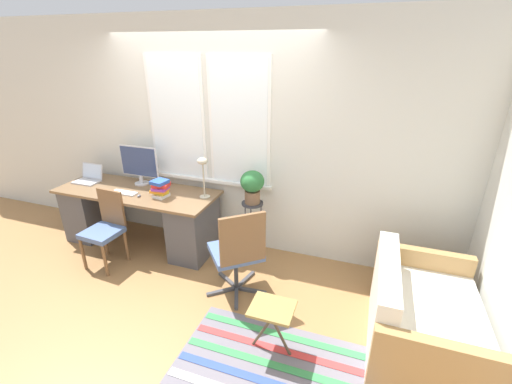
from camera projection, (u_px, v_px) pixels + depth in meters
ground_plane at (188, 271)px, 3.88m from camera, size 14.00×14.00×0.00m
wall_back_with_window at (213, 137)px, 4.04m from camera, size 9.00×0.12×2.70m
desk at (140, 215)px, 4.31m from camera, size 2.01×0.72×0.73m
laptop at (89, 178)px, 4.44m from camera, size 0.32×0.26×0.21m
monitor at (139, 164)px, 4.27m from camera, size 0.53×0.18×0.49m
keyboard at (124, 193)px, 4.09m from camera, size 0.32×0.11×0.02m
mouse at (139, 196)px, 3.99m from camera, size 0.03×0.06×0.03m
desk_lamp at (203, 167)px, 3.84m from camera, size 0.12×0.12×0.48m
book_stack at (160, 188)px, 3.95m from camera, size 0.23×0.20×0.21m
desk_chair_wooden at (105, 227)px, 3.87m from camera, size 0.41×0.42×0.87m
office_chair_swivel at (238, 251)px, 3.32m from camera, size 0.66×0.66×0.98m
couch_loveseat at (420, 321)px, 2.81m from camera, size 0.84×1.23×0.76m
plant_stand at (252, 211)px, 3.92m from camera, size 0.25×0.25×0.71m
potted_plant at (252, 185)px, 3.80m from camera, size 0.27×0.27×0.38m
floor_rug_striped at (275, 366)px, 2.73m from camera, size 1.57×0.88×0.01m
folding_stool at (272, 312)px, 2.72m from camera, size 0.35×0.30×0.46m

